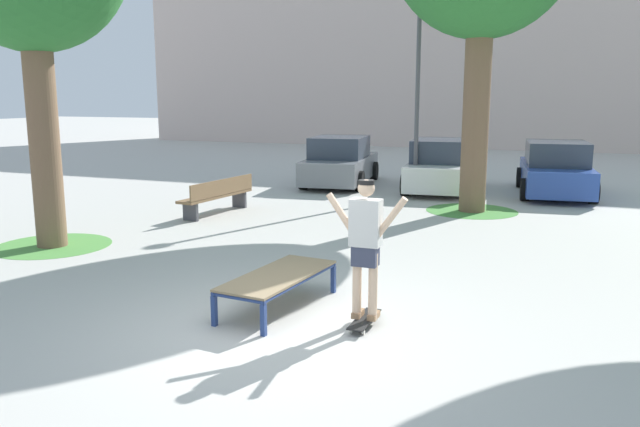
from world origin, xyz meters
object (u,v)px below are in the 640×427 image
object	(u,v)px
skateboard	(364,320)
car_blue	(555,170)
skater	(366,240)
car_grey	(340,162)
light_post	(419,54)
park_bench	(218,195)
car_white	(441,167)
skate_box	(278,277)

from	to	relation	value
skateboard	car_blue	bearing A→B (deg)	80.79
skater	car_grey	xyz separation A→B (m)	(-4.39, 11.54, -0.38)
car_grey	light_post	xyz separation A→B (m)	(2.70, -1.42, 3.13)
skateboard	car_grey	distance (m)	12.36
park_bench	light_post	world-z (taller)	light_post
car_grey	car_blue	distance (m)	6.30
skater	skateboard	bearing A→B (deg)	-90.26
car_white	car_blue	world-z (taller)	same
skateboard	car_blue	xyz separation A→B (m)	(1.90, 11.73, 0.61)
skateboard	park_bench	world-z (taller)	park_bench
skateboard	skater	distance (m)	0.99
skater	park_bench	size ratio (longest dim) A/B	0.70
skater	light_post	size ratio (longest dim) A/B	0.29
skate_box	car_grey	bearing A→B (deg)	105.53
skater	car_white	world-z (taller)	skater
park_bench	skate_box	bearing A→B (deg)	-53.27
skate_box	light_post	world-z (taller)	light_post
car_grey	car_white	world-z (taller)	same
car_grey	skateboard	bearing A→B (deg)	-69.16
car_grey	car_blue	size ratio (longest dim) A/B	1.00
skater	skate_box	bearing A→B (deg)	170.13
park_bench	skater	bearing A→B (deg)	-46.95
skate_box	park_bench	world-z (taller)	park_bench
car_grey	light_post	size ratio (longest dim) A/B	0.75
car_white	car_blue	distance (m)	3.16
skate_box	car_grey	xyz separation A→B (m)	(-3.14, 11.32, 0.28)
skate_box	light_post	bearing A→B (deg)	92.58
car_blue	park_bench	world-z (taller)	car_blue
skateboard	car_white	size ratio (longest dim) A/B	0.18
skateboard	skate_box	bearing A→B (deg)	170.05
car_blue	skate_box	bearing A→B (deg)	-105.30
car_grey	car_white	bearing A→B (deg)	-1.80
light_post	car_white	bearing A→B (deg)	71.31
skater	car_grey	size ratio (longest dim) A/B	0.39
skate_box	car_white	world-z (taller)	car_white
park_bench	light_post	distance (m)	6.63
car_grey	car_blue	xyz separation A→B (m)	(6.29, 0.19, 0.00)
skate_box	car_blue	xyz separation A→B (m)	(3.15, 11.51, 0.28)
car_blue	light_post	world-z (taller)	light_post
skater	light_post	xyz separation A→B (m)	(-1.69, 10.11, 2.75)
skate_box	skateboard	xyz separation A→B (m)	(1.25, -0.22, -0.34)
light_post	car_grey	bearing A→B (deg)	152.20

